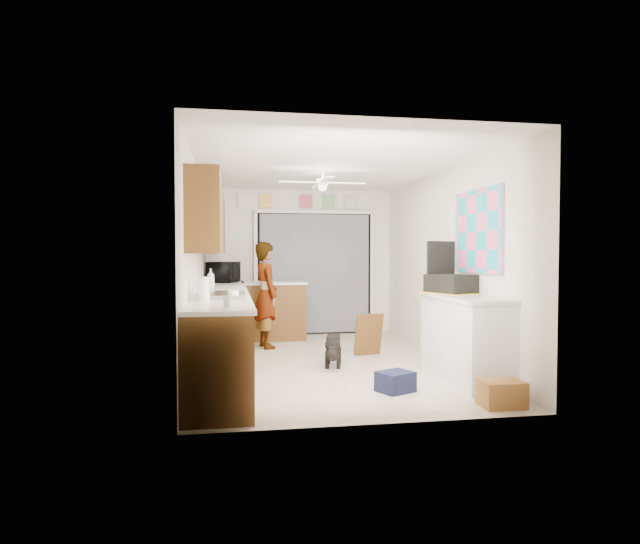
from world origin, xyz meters
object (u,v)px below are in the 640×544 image
suitcase (450,284)px  cardboard_box (502,394)px  paper_towel_roll (204,289)px  man (266,295)px  microwave (224,272)px  dog (333,349)px  soap_bottle (211,279)px  navy_crate (395,382)px  cup (233,295)px

suitcase → cardboard_box: size_ratio=1.32×
paper_towel_roll → suitcase: bearing=10.8°
man → cardboard_box: bearing=-164.5°
paper_towel_roll → microwave: bearing=87.5°
suitcase → dog: suitcase is taller
soap_bottle → dog: soap_bottle is taller
microwave → man: (0.63, -0.70, -0.32)m
microwave → soap_bottle: (-0.14, -1.58, -0.03)m
dog → soap_bottle: bearing=172.1°
navy_crate → soap_bottle: bearing=135.1°
paper_towel_roll → man: size_ratio=0.15×
microwave → soap_bottle: 1.58m
navy_crate → man: 3.06m
soap_bottle → microwave: bearing=84.8°
paper_towel_roll → dog: 2.08m
paper_towel_roll → navy_crate: paper_towel_roll is taller
man → dog: man is taller
cup → suitcase: size_ratio=0.22×
cup → paper_towel_roll: paper_towel_roll is taller
soap_bottle → suitcase: size_ratio=0.53×
microwave → cardboard_box: (2.55, -4.13, -0.98)m
suitcase → cardboard_box: (-0.07, -1.34, -0.93)m
soap_bottle → cardboard_box: size_ratio=0.70×
dog → suitcase: bearing=-13.1°
microwave → soap_bottle: bearing=-169.4°
cardboard_box → dog: (-1.19, 1.97, 0.10)m
microwave → cup: (0.14, -3.20, -0.12)m
paper_towel_roll → cardboard_box: bearing=-16.7°
man → cup: bearing=155.1°
cup → dog: bearing=40.2°
cup → paper_towel_roll: bearing=-156.5°
cardboard_box → dog: size_ratio=0.70×
paper_towel_roll → suitcase: size_ratio=0.45×
man → dog: (0.73, -1.46, -0.57)m
paper_towel_roll → man: 2.74m
soap_bottle → navy_crate: (1.90, -1.89, -0.97)m
cup → man: bearing=78.9°
soap_bottle → cup: 1.65m
cup → suitcase: (2.48, 0.41, 0.06)m
suitcase → paper_towel_roll: bearing=171.0°
cardboard_box → cup: bearing=158.9°
cardboard_box → navy_crate: bearing=140.2°
cardboard_box → man: 3.99m
suitcase → man: size_ratio=0.32×
cup → navy_crate: 1.86m
paper_towel_roll → cardboard_box: 2.97m
soap_bottle → paper_towel_roll: 1.74m
suitcase → navy_crate: (-0.87, -0.67, -0.95)m
cardboard_box → dog: bearing=121.2°
microwave → suitcase: microwave is taller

